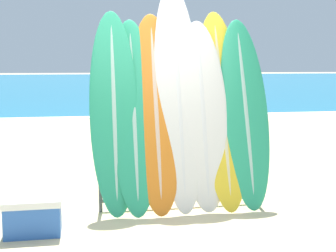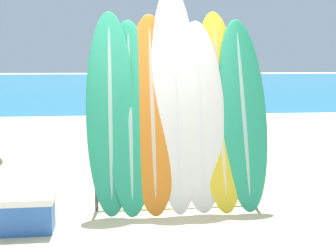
# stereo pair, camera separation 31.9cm
# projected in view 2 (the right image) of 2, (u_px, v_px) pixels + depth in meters

# --- Properties ---
(ground_plane) EXTENTS (160.00, 160.00, 0.00)m
(ground_plane) POSITION_uv_depth(u_px,v_px,m) (145.00, 219.00, 4.93)
(ground_plane) COLOR #CCB789
(ocean_water) EXTENTS (120.00, 60.00, 0.01)m
(ocean_water) POSITION_uv_depth(u_px,v_px,m) (113.00, 81.00, 43.23)
(ocean_water) COLOR teal
(ocean_water) RESTS_ON ground_plane
(surfboard_rack) EXTENTS (1.85, 0.04, 0.82)m
(surfboard_rack) POSITION_uv_depth(u_px,v_px,m) (177.00, 169.00, 5.28)
(surfboard_rack) COLOR #47474C
(surfboard_rack) RESTS_ON ground_plane
(surfboard_slot_0) EXTENTS (0.54, 0.74, 2.24)m
(surfboard_slot_0) POSITION_uv_depth(u_px,v_px,m) (110.00, 110.00, 5.16)
(surfboard_slot_0) COLOR #289E70
(surfboard_slot_0) RESTS_ON ground_plane
(surfboard_slot_1) EXTENTS (0.53, 0.86, 2.15)m
(surfboard_slot_1) POSITION_uv_depth(u_px,v_px,m) (130.00, 114.00, 5.20)
(surfboard_slot_1) COLOR #289E70
(surfboard_slot_1) RESTS_ON ground_plane
(surfboard_slot_2) EXTENTS (0.56, 0.90, 2.22)m
(surfboard_slot_2) POSITION_uv_depth(u_px,v_px,m) (152.00, 110.00, 5.24)
(surfboard_slot_2) COLOR orange
(surfboard_slot_2) RESTS_ON ground_plane
(surfboard_slot_3) EXTENTS (0.54, 0.95, 2.57)m
(surfboard_slot_3) POSITION_uv_depth(u_px,v_px,m) (175.00, 94.00, 5.30)
(surfboard_slot_3) COLOR silver
(surfboard_slot_3) RESTS_ON ground_plane
(surfboard_slot_4) EXTENTS (0.58, 0.74, 2.14)m
(surfboard_slot_4) POSITION_uv_depth(u_px,v_px,m) (199.00, 114.00, 5.28)
(surfboard_slot_4) COLOR silver
(surfboard_slot_4) RESTS_ON ground_plane
(surfboard_slot_5) EXTENTS (0.54, 0.91, 2.26)m
(surfboard_slot_5) POSITION_uv_depth(u_px,v_px,m) (220.00, 107.00, 5.35)
(surfboard_slot_5) COLOR yellow
(surfboard_slot_5) RESTS_ON ground_plane
(surfboard_slot_6) EXTENTS (0.55, 0.85, 2.17)m
(surfboard_slot_6) POSITION_uv_depth(u_px,v_px,m) (243.00, 111.00, 5.36)
(surfboard_slot_6) COLOR #289E70
(surfboard_slot_6) RESTS_ON ground_plane
(person_near_water) EXTENTS (0.27, 0.21, 1.59)m
(person_near_water) POSITION_uv_depth(u_px,v_px,m) (201.00, 91.00, 13.06)
(person_near_water) COLOR tan
(person_near_water) RESTS_ON ground_plane
(person_mid_beach) EXTENTS (0.27, 0.27, 1.62)m
(person_mid_beach) POSITION_uv_depth(u_px,v_px,m) (254.00, 103.00, 8.87)
(person_mid_beach) COLOR tan
(person_mid_beach) RESTS_ON ground_plane
(person_far_left) EXTENTS (0.24, 0.30, 1.78)m
(person_far_left) POSITION_uv_depth(u_px,v_px,m) (224.00, 94.00, 10.22)
(person_far_left) COLOR #846047
(person_far_left) RESTS_ON ground_plane
(cooler_box) EXTENTS (0.54, 0.32, 0.36)m
(cooler_box) POSITION_uv_depth(u_px,v_px,m) (26.00, 214.00, 4.54)
(cooler_box) COLOR #2D60B7
(cooler_box) RESTS_ON ground_plane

